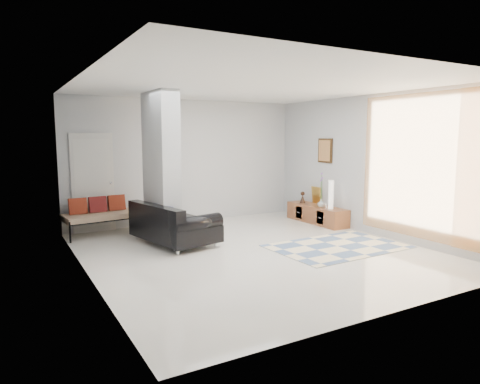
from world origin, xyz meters
TOP-DOWN VIEW (x-y plane):
  - floor at (0.00, 0.00)m, footprint 6.00×6.00m
  - ceiling at (0.00, 0.00)m, footprint 6.00×6.00m
  - wall_back at (0.00, 3.00)m, footprint 6.00×0.00m
  - wall_front at (0.00, -3.00)m, footprint 6.00×0.00m
  - wall_left at (-2.75, 0.00)m, footprint 0.00×6.00m
  - wall_right at (2.75, 0.00)m, footprint 0.00×6.00m
  - partition_column at (-1.10, 1.60)m, footprint 0.35×1.20m
  - hallway_door at (-2.10, 2.96)m, footprint 0.85×0.06m
  - curtain at (2.67, -1.15)m, footprint 0.00×2.55m
  - wall_art at (2.72, 1.38)m, footprint 0.04×0.45m
  - media_console at (2.52, 1.38)m, footprint 0.45×1.70m
  - loveseat at (-1.06, 1.19)m, footprint 1.32×1.86m
  - daybed at (-1.93, 2.62)m, footprint 1.77×0.90m
  - area_rug at (1.45, -0.49)m, footprint 2.40×1.64m
  - cylinder_lamp at (2.50, 0.90)m, footprint 0.11×0.11m
  - bronze_figurine at (2.47, 1.85)m, footprint 0.15×0.15m
  - vase at (2.47, 1.18)m, footprint 0.18×0.18m

SIDE VIEW (x-z plane):
  - floor at x=0.00m, z-range 0.00..0.00m
  - area_rug at x=1.45m, z-range 0.00..0.01m
  - media_console at x=2.52m, z-range -0.20..0.61m
  - loveseat at x=-1.06m, z-range -0.03..0.73m
  - daybed at x=-1.93m, z-range 0.03..0.80m
  - vase at x=2.47m, z-range 0.40..0.57m
  - bronze_figurine at x=2.47m, z-range 0.40..0.67m
  - cylinder_lamp at x=2.50m, z-range 0.40..1.02m
  - hallway_door at x=-2.10m, z-range 0.00..2.04m
  - partition_column at x=-1.10m, z-range 0.00..2.80m
  - wall_back at x=0.00m, z-range -1.60..4.40m
  - wall_front at x=0.00m, z-range -1.60..4.40m
  - wall_left at x=-2.75m, z-range -1.60..4.40m
  - wall_right at x=2.75m, z-range -1.60..4.40m
  - curtain at x=2.67m, z-range 0.17..2.72m
  - wall_art at x=2.72m, z-range 1.38..1.92m
  - ceiling at x=0.00m, z-range 2.80..2.80m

